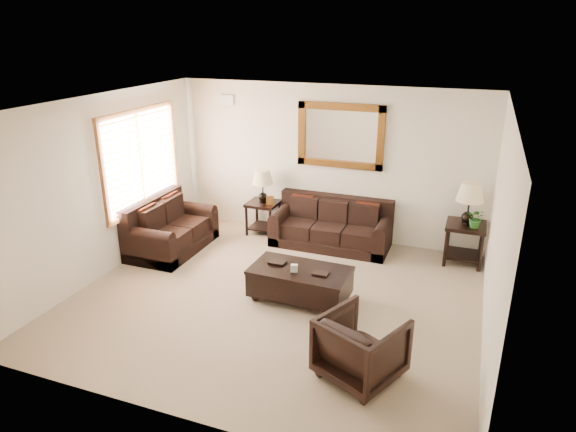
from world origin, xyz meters
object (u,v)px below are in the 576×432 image
at_px(end_table_left, 263,192).
at_px(armchair, 361,344).
at_px(end_table_right, 468,212).
at_px(sofa, 332,229).
at_px(loveseat, 169,231).
at_px(coffee_table, 300,280).

relative_size(end_table_left, armchair, 1.48).
bearing_deg(end_table_right, end_table_left, 179.49).
bearing_deg(sofa, armchair, -68.99).
distance_m(loveseat, armchair, 4.41).
height_order(sofa, loveseat, loveseat).
relative_size(sofa, coffee_table, 1.44).
distance_m(sofa, coffee_table, 1.99).
bearing_deg(coffee_table, sofa, 95.13).
bearing_deg(end_table_left, armchair, -52.77).
relative_size(sofa, loveseat, 1.27).
distance_m(sofa, end_table_left, 1.41).
xyz_separation_m(sofa, armchair, (1.29, -3.35, 0.11)).
distance_m(end_table_left, coffee_table, 2.58).
xyz_separation_m(loveseat, end_table_right, (4.72, 1.21, 0.55)).
bearing_deg(loveseat, end_table_right, -75.59).
bearing_deg(coffee_table, end_table_right, 46.46).
bearing_deg(armchair, sofa, -44.35).
relative_size(end_table_right, armchair, 1.65).
xyz_separation_m(end_table_left, end_table_right, (3.51, -0.03, 0.09)).
relative_size(loveseat, armchair, 1.95).
distance_m(sofa, loveseat, 2.79).
relative_size(end_table_left, coffee_table, 0.86).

